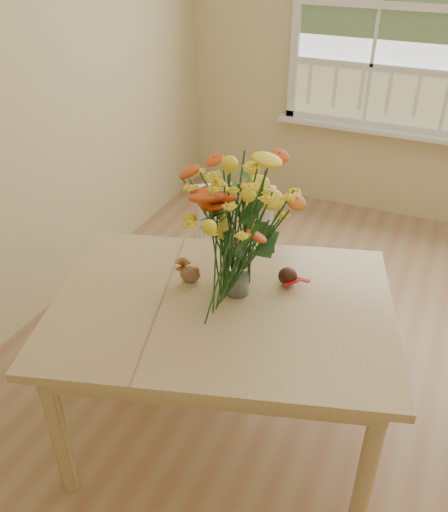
% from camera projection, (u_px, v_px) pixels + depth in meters
% --- Properties ---
extents(floor, '(4.00, 4.50, 0.01)m').
position_uv_depth(floor, '(362.00, 422.00, 2.64)').
color(floor, '#A87851').
rests_on(floor, ground).
extents(dining_table, '(1.61, 1.34, 0.74)m').
position_uv_depth(dining_table, '(222.00, 321.00, 2.26)').
color(dining_table, tan).
rests_on(dining_table, floor).
extents(windsor_chair, '(0.53, 0.52, 0.88)m').
position_uv_depth(windsor_chair, '(235.00, 260.00, 2.94)').
color(windsor_chair, white).
rests_on(windsor_chair, floor).
extents(flower_vase, '(0.49, 0.49, 0.59)m').
position_uv_depth(flower_vase, '(238.00, 218.00, 2.09)').
color(flower_vase, white).
rests_on(flower_vase, dining_table).
extents(pumpkin, '(0.09, 0.09, 0.07)m').
position_uv_depth(pumpkin, '(233.00, 279.00, 2.29)').
color(pumpkin, orange).
rests_on(pumpkin, dining_table).
extents(turkey_figurine, '(0.11, 0.09, 0.11)m').
position_uv_depth(turkey_figurine, '(190.00, 274.00, 2.31)').
color(turkey_figurine, '#CCB78C').
rests_on(turkey_figurine, dining_table).
extents(dark_gourd, '(0.13, 0.09, 0.07)m').
position_uv_depth(dark_gourd, '(288.00, 277.00, 2.31)').
color(dark_gourd, '#38160F').
rests_on(dark_gourd, dining_table).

